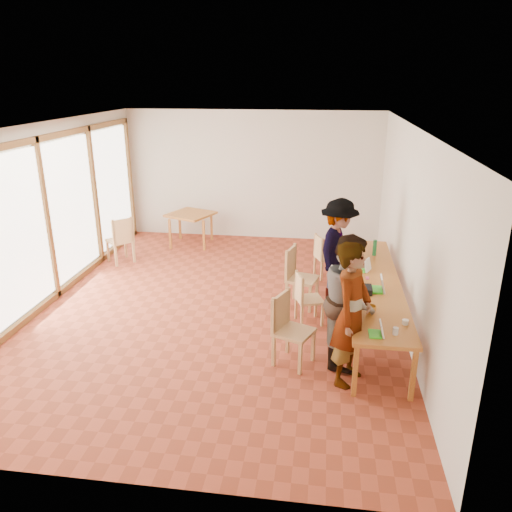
{
  "coord_description": "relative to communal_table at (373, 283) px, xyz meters",
  "views": [
    {
      "loc": [
        1.68,
        -7.57,
        3.7
      ],
      "look_at": [
        0.69,
        -0.43,
        1.1
      ],
      "focal_mm": 35.0,
      "sensor_mm": 36.0,
      "label": 1
    }
  ],
  "objects": [
    {
      "name": "ground",
      "position": [
        -2.5,
        0.32,
        -0.7
      ],
      "size": [
        8.0,
        8.0,
        0.0
      ],
      "primitive_type": "plane",
      "color": "#9B3D25",
      "rests_on": "ground"
    },
    {
      "name": "wall_back",
      "position": [
        -2.5,
        4.32,
        0.8
      ],
      "size": [
        6.0,
        0.1,
        3.0
      ],
      "primitive_type": "cube",
      "color": "beige",
      "rests_on": "ground"
    },
    {
      "name": "wall_front",
      "position": [
        -2.5,
        -3.68,
        0.8
      ],
      "size": [
        6.0,
        0.1,
        3.0
      ],
      "primitive_type": "cube",
      "color": "beige",
      "rests_on": "ground"
    },
    {
      "name": "wall_right",
      "position": [
        0.5,
        0.32,
        0.8
      ],
      "size": [
        0.1,
        8.0,
        3.0
      ],
      "primitive_type": "cube",
      "color": "beige",
      "rests_on": "ground"
    },
    {
      "name": "window_wall",
      "position": [
        -5.46,
        0.32,
        0.8
      ],
      "size": [
        0.1,
        8.0,
        3.0
      ],
      "primitive_type": "cube",
      "color": "white",
      "rests_on": "ground"
    },
    {
      "name": "ceiling",
      "position": [
        -2.5,
        0.32,
        2.32
      ],
      "size": [
        6.0,
        8.0,
        0.04
      ],
      "primitive_type": "cube",
      "color": "white",
      "rests_on": "wall_back"
    },
    {
      "name": "communal_table",
      "position": [
        0.0,
        0.0,
        0.0
      ],
      "size": [
        0.8,
        4.0,
        0.75
      ],
      "color": "#B37827",
      "rests_on": "ground"
    },
    {
      "name": "side_table",
      "position": [
        -3.83,
        3.52,
        -0.03
      ],
      "size": [
        0.9,
        0.9,
        0.75
      ],
      "rotation": [
        0.0,
        0.0,
        -0.39
      ],
      "color": "#B37827",
      "rests_on": "ground"
    },
    {
      "name": "chair_near",
      "position": [
        -1.22,
        -1.26,
        -0.09
      ],
      "size": [
        0.61,
        0.61,
        0.53
      ],
      "rotation": [
        0.0,
        0.0,
        -0.41
      ],
      "color": "tan",
      "rests_on": "ground"
    },
    {
      "name": "chair_mid",
      "position": [
        -1.05,
        -0.09,
        -0.19
      ],
      "size": [
        0.49,
        0.49,
        0.44
      ],
      "rotation": [
        0.0,
        0.0,
        0.34
      ],
      "color": "tan",
      "rests_on": "ground"
    },
    {
      "name": "chair_far",
      "position": [
        -1.21,
        0.58,
        -0.08
      ],
      "size": [
        0.58,
        0.58,
        0.54
      ],
      "rotation": [
        0.0,
        0.0,
        -0.26
      ],
      "color": "tan",
      "rests_on": "ground"
    },
    {
      "name": "chair_empty",
      "position": [
        -0.79,
        1.89,
        -0.18
      ],
      "size": [
        0.52,
        0.52,
        0.45
      ],
      "rotation": [
        0.0,
        0.0,
        0.42
      ],
      "color": "tan",
      "rests_on": "ground"
    },
    {
      "name": "chair_spare",
      "position": [
        -4.92,
        2.1,
        -0.09
      ],
      "size": [
        0.65,
        0.65,
        0.53
      ],
      "rotation": [
        0.0,
        0.0,
        2.38
      ],
      "color": "tan",
      "rests_on": "ground"
    },
    {
      "name": "person_near",
      "position": [
        -0.41,
        -1.6,
        0.23
      ],
      "size": [
        0.68,
        0.8,
        1.87
      ],
      "primitive_type": "imported",
      "rotation": [
        0.0,
        0.0,
        1.17
      ],
      "color": "gray",
      "rests_on": "ground"
    },
    {
      "name": "person_mid",
      "position": [
        -0.42,
        -1.11,
        0.2
      ],
      "size": [
        0.72,
        0.91,
        1.81
      ],
      "primitive_type": "imported",
      "rotation": [
        0.0,
        0.0,
        1.53
      ],
      "color": "gray",
      "rests_on": "ground"
    },
    {
      "name": "person_far",
      "position": [
        -0.53,
        0.97,
        0.19
      ],
      "size": [
        1.0,
        1.31,
        1.79
      ],
      "primitive_type": "imported",
      "rotation": [
        0.0,
        0.0,
        1.25
      ],
      "color": "gray",
      "rests_on": "ground"
    },
    {
      "name": "laptop_near",
      "position": [
        -0.09,
        -1.74,
        0.1
      ],
      "size": [
        0.18,
        0.21,
        0.18
      ],
      "rotation": [
        0.0,
        0.0,
        0.0
      ],
      "color": "green",
      "rests_on": "communal_table"
    },
    {
      "name": "laptop_mid",
      "position": [
        0.04,
        -0.38,
        0.11
      ],
      "size": [
        0.24,
        0.28,
        0.23
      ],
      "rotation": [
        0.0,
        0.0,
        -0.03
      ],
      "color": "green",
      "rests_on": "communal_table"
    },
    {
      "name": "laptop_far",
      "position": [
        -0.11,
        0.42,
        0.1
      ],
      "size": [
        0.28,
        0.29,
        0.2
      ],
      "rotation": [
        0.0,
        0.0,
        -0.41
      ],
      "color": "green",
      "rests_on": "communal_table"
    },
    {
      "name": "yellow_mug",
      "position": [
        -0.13,
        -1.15,
        0.1
      ],
      "size": [
        0.17,
        0.17,
        0.11
      ],
      "primitive_type": "imported",
      "rotation": [
        0.0,
        0.0,
        0.28
      ],
      "color": "orange",
      "rests_on": "communal_table"
    },
    {
      "name": "green_bottle",
      "position": [
        0.11,
        1.18,
        0.19
      ],
      "size": [
        0.07,
        0.07,
        0.28
      ],
      "primitive_type": "cylinder",
      "color": "#1B753B",
      "rests_on": "communal_table"
    },
    {
      "name": "clear_glass",
      "position": [
        0.12,
        -1.69,
        0.09
      ],
      "size": [
        0.07,
        0.07,
        0.09
      ],
      "primitive_type": "cylinder",
      "color": "silver",
      "rests_on": "communal_table"
    },
    {
      "name": "condiment_cup",
      "position": [
        0.28,
        -1.41,
        0.08
      ],
      "size": [
        0.08,
        0.08,
        0.06
      ],
      "primitive_type": "cylinder",
      "color": "white",
      "rests_on": "communal_table"
    },
    {
      "name": "pink_phone",
      "position": [
        -0.09,
        0.08,
        0.05
      ],
      "size": [
        0.05,
        0.1,
        0.01
      ],
      "primitive_type": "cube",
      "color": "#DC4884",
      "rests_on": "communal_table"
    },
    {
      "name": "black_pouch",
      "position": [
        -0.14,
        -0.47,
        0.09
      ],
      "size": [
        0.16,
        0.26,
        0.09
      ],
      "primitive_type": "cube",
      "color": "black",
      "rests_on": "communal_table"
    }
  ]
}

